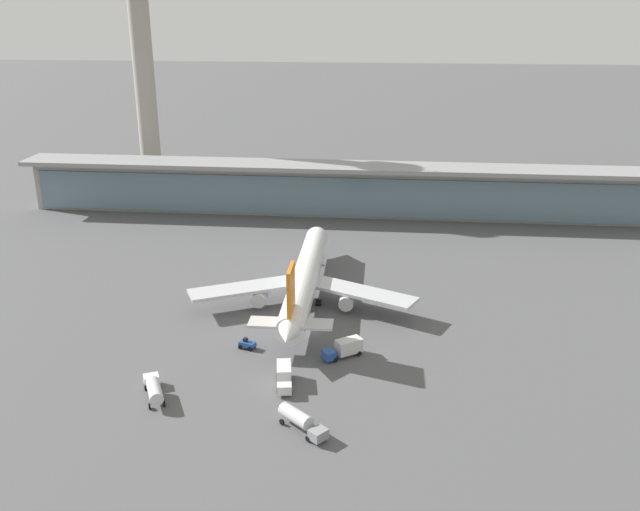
{
  "coord_description": "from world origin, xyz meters",
  "views": [
    {
      "loc": [
        13.89,
        -115.86,
        58.58
      ],
      "look_at": [
        0.0,
        20.95,
        7.38
      ],
      "focal_mm": 38.49,
      "sensor_mm": 36.0,
      "label": 1
    }
  ],
  "objects_px": {
    "service_truck_under_wing_white": "(284,375)",
    "service_truck_mid_apron_blue": "(247,344)",
    "airliner_on_stand": "(305,279)",
    "control_tower": "(142,55)",
    "service_truck_by_tail_white": "(154,388)",
    "service_truck_on_taxiway_grey": "(301,420)",
    "service_truck_near_nose_blue": "(345,348)",
    "safety_cone_alpha": "(254,343)"
  },
  "relations": [
    {
      "from": "service_truck_mid_apron_blue",
      "to": "service_truck_on_taxiway_grey",
      "type": "height_order",
      "value": "service_truck_on_taxiway_grey"
    },
    {
      "from": "service_truck_mid_apron_blue",
      "to": "safety_cone_alpha",
      "type": "distance_m",
      "value": 2.05
    },
    {
      "from": "service_truck_near_nose_blue",
      "to": "service_truck_mid_apron_blue",
      "type": "bearing_deg",
      "value": 176.33
    },
    {
      "from": "safety_cone_alpha",
      "to": "service_truck_mid_apron_blue",
      "type": "bearing_deg",
      "value": -120.11
    },
    {
      "from": "airliner_on_stand",
      "to": "service_truck_under_wing_white",
      "type": "relative_size",
      "value": 7.93
    },
    {
      "from": "airliner_on_stand",
      "to": "service_truck_by_tail_white",
      "type": "bearing_deg",
      "value": -116.19
    },
    {
      "from": "service_truck_under_wing_white",
      "to": "airliner_on_stand",
      "type": "bearing_deg",
      "value": 91.04
    },
    {
      "from": "service_truck_mid_apron_blue",
      "to": "control_tower",
      "type": "height_order",
      "value": "control_tower"
    },
    {
      "from": "service_truck_mid_apron_blue",
      "to": "control_tower",
      "type": "relative_size",
      "value": 0.04
    },
    {
      "from": "control_tower",
      "to": "safety_cone_alpha",
      "type": "xyz_separation_m",
      "value": [
        53.49,
        -103.04,
        -42.6
      ]
    },
    {
      "from": "service_truck_mid_apron_blue",
      "to": "service_truck_under_wing_white",
      "type": "bearing_deg",
      "value": -53.67
    },
    {
      "from": "service_truck_near_nose_blue",
      "to": "safety_cone_alpha",
      "type": "bearing_deg",
      "value": 170.33
    },
    {
      "from": "service_truck_under_wing_white",
      "to": "control_tower",
      "type": "height_order",
      "value": "control_tower"
    },
    {
      "from": "service_truck_under_wing_white",
      "to": "service_truck_mid_apron_blue",
      "type": "xyz_separation_m",
      "value": [
        -8.46,
        11.5,
        -0.82
      ]
    },
    {
      "from": "airliner_on_stand",
      "to": "service_truck_mid_apron_blue",
      "type": "relative_size",
      "value": 18.59
    },
    {
      "from": "service_truck_near_nose_blue",
      "to": "service_truck_mid_apron_blue",
      "type": "relative_size",
      "value": 2.26
    },
    {
      "from": "airliner_on_stand",
      "to": "service_truck_mid_apron_blue",
      "type": "xyz_separation_m",
      "value": [
        -7.86,
        -21.29,
        -4.18
      ]
    },
    {
      "from": "service_truck_under_wing_white",
      "to": "service_truck_mid_apron_blue",
      "type": "bearing_deg",
      "value": 126.33
    },
    {
      "from": "airliner_on_stand",
      "to": "service_truck_mid_apron_blue",
      "type": "height_order",
      "value": "airliner_on_stand"
    },
    {
      "from": "service_truck_on_taxiway_grey",
      "to": "safety_cone_alpha",
      "type": "xyz_separation_m",
      "value": [
        -11.76,
        25.5,
        -1.39
      ]
    },
    {
      "from": "airliner_on_stand",
      "to": "safety_cone_alpha",
      "type": "xyz_separation_m",
      "value": [
        -6.87,
        -19.59,
        -4.74
      ]
    },
    {
      "from": "service_truck_on_taxiway_grey",
      "to": "service_truck_mid_apron_blue",
      "type": "bearing_deg",
      "value": 118.18
    },
    {
      "from": "service_truck_under_wing_white",
      "to": "service_truck_on_taxiway_grey",
      "type": "bearing_deg",
      "value": -70.75
    },
    {
      "from": "service_truck_under_wing_white",
      "to": "service_truck_mid_apron_blue",
      "type": "height_order",
      "value": "service_truck_under_wing_white"
    },
    {
      "from": "control_tower",
      "to": "service_truck_by_tail_white",
      "type": "bearing_deg",
      "value": -71.35
    },
    {
      "from": "service_truck_by_tail_white",
      "to": "service_truck_on_taxiway_grey",
      "type": "bearing_deg",
      "value": -14.69
    },
    {
      "from": "service_truck_near_nose_blue",
      "to": "service_truck_under_wing_white",
      "type": "height_order",
      "value": "same"
    },
    {
      "from": "airliner_on_stand",
      "to": "service_truck_under_wing_white",
      "type": "bearing_deg",
      "value": -88.96
    },
    {
      "from": "service_truck_under_wing_white",
      "to": "service_truck_on_taxiway_grey",
      "type": "relative_size",
      "value": 0.95
    },
    {
      "from": "airliner_on_stand",
      "to": "control_tower",
      "type": "xyz_separation_m",
      "value": [
        -60.36,
        83.45,
        37.87
      ]
    },
    {
      "from": "service_truck_under_wing_white",
      "to": "control_tower",
      "type": "bearing_deg",
      "value": 117.67
    },
    {
      "from": "service_truck_under_wing_white",
      "to": "safety_cone_alpha",
      "type": "distance_m",
      "value": 15.23
    },
    {
      "from": "service_truck_near_nose_blue",
      "to": "service_truck_on_taxiway_grey",
      "type": "relative_size",
      "value": 0.92
    },
    {
      "from": "service_truck_under_wing_white",
      "to": "service_truck_by_tail_white",
      "type": "relative_size",
      "value": 0.87
    },
    {
      "from": "service_truck_by_tail_white",
      "to": "safety_cone_alpha",
      "type": "xyz_separation_m",
      "value": [
        12.22,
        19.22,
        -1.39
      ]
    },
    {
      "from": "airliner_on_stand",
      "to": "service_truck_under_wing_white",
      "type": "xyz_separation_m",
      "value": [
        0.6,
        -32.79,
        -3.36
      ]
    },
    {
      "from": "service_truck_under_wing_white",
      "to": "service_truck_on_taxiway_grey",
      "type": "distance_m",
      "value": 13.03
    },
    {
      "from": "airliner_on_stand",
      "to": "service_truck_by_tail_white",
      "type": "xyz_separation_m",
      "value": [
        -19.09,
        -38.81,
        -3.35
      ]
    },
    {
      "from": "service_truck_near_nose_blue",
      "to": "safety_cone_alpha",
      "type": "relative_size",
      "value": 10.45
    },
    {
      "from": "airliner_on_stand",
      "to": "service_truck_mid_apron_blue",
      "type": "distance_m",
      "value": 23.08
    },
    {
      "from": "service_truck_near_nose_blue",
      "to": "service_truck_mid_apron_blue",
      "type": "height_order",
      "value": "service_truck_near_nose_blue"
    },
    {
      "from": "service_truck_near_nose_blue",
      "to": "service_truck_by_tail_white",
      "type": "xyz_separation_m",
      "value": [
        -28.87,
        -16.38,
        0.02
      ]
    }
  ]
}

